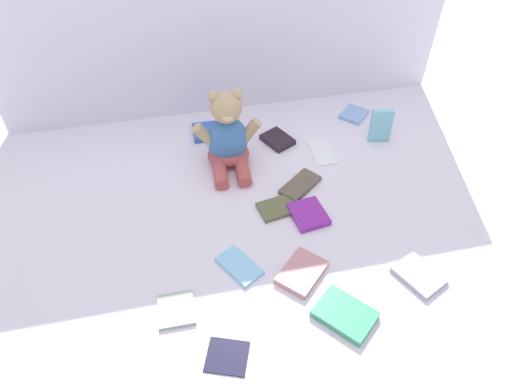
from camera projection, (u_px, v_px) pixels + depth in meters
name	position (u px, v px, depth m)	size (l,w,h in m)	color
ground_plane	(254.00, 192.00, 1.42)	(3.20, 3.20, 0.00)	silver
backdrop_drape	(223.00, 8.00, 1.49)	(1.52, 0.03, 0.73)	silver
teddy_bear	(228.00, 138.00, 1.45)	(0.21, 0.19, 0.26)	#3F72B2
book_case_0	(308.00, 214.00, 1.35)	(0.09, 0.11, 0.02)	purple
book_case_1	(176.00, 310.00, 1.13)	(0.09, 0.09, 0.01)	#8EA093
book_case_2	(279.00, 207.00, 1.37)	(0.08, 0.12, 0.01)	brown
book_case_3	(322.00, 152.00, 1.55)	(0.07, 0.13, 0.01)	white
book_case_4	(302.00, 272.00, 1.21)	(0.09, 0.13, 0.02)	#B6767F
book_case_5	(419.00, 275.00, 1.20)	(0.09, 0.12, 0.01)	#9494A7
book_case_6	(205.00, 132.00, 1.62)	(0.08, 0.09, 0.02)	#385EB7
book_case_7	(345.00, 314.00, 1.12)	(0.10, 0.13, 0.02)	#378C66
book_case_8	(227.00, 356.00, 1.05)	(0.08, 0.09, 0.01)	black
book_case_9	(381.00, 126.00, 1.56)	(0.07, 0.02, 0.12)	#77C0D2
book_case_10	(239.00, 266.00, 1.22)	(0.07, 0.12, 0.01)	#7DBDE6
book_case_11	(300.00, 185.00, 1.43)	(0.07, 0.13, 0.01)	brown
book_case_12	(354.00, 114.00, 1.70)	(0.08, 0.09, 0.01)	#81A5E1
book_case_13	(277.00, 140.00, 1.59)	(0.08, 0.10, 0.02)	black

